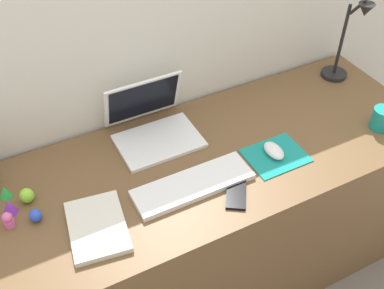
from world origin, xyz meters
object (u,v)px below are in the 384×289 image
(desk_lamp, at_px, (348,43))
(notebook_pad, at_px, (97,227))
(coffee_mug, at_px, (382,119))
(cell_phone, at_px, (236,194))
(toy_figurine_green, at_px, (5,192))
(keyboard, at_px, (193,185))
(toy_figurine_lime, at_px, (27,196))
(toy_figurine_purple, at_px, (9,207))
(toy_figurine_blue, at_px, (36,216))
(laptop, at_px, (152,122))
(toy_figurine_pink, at_px, (8,220))
(mouse, at_px, (274,151))

(desk_lamp, bearing_deg, notebook_pad, -166.48)
(desk_lamp, bearing_deg, coffee_mug, -103.35)
(cell_phone, bearing_deg, toy_figurine_green, -173.91)
(keyboard, relative_size, toy_figurine_lime, 7.93)
(toy_figurine_purple, distance_m, toy_figurine_blue, 0.10)
(toy_figurine_green, bearing_deg, laptop, 7.15)
(desk_lamp, distance_m, toy_figurine_green, 1.42)
(laptop, distance_m, toy_figurine_pink, 0.60)
(toy_figurine_pink, xyz_separation_m, toy_figurine_lime, (0.07, 0.08, -0.00))
(notebook_pad, xyz_separation_m, coffee_mug, (1.11, -0.03, 0.03))
(notebook_pad, height_order, toy_figurine_blue, toy_figurine_blue)
(toy_figurine_green, bearing_deg, cell_phone, -27.01)
(laptop, bearing_deg, desk_lamp, -3.07)
(desk_lamp, bearing_deg, laptop, 176.93)
(cell_phone, relative_size, toy_figurine_pink, 2.23)
(notebook_pad, relative_size, toy_figurine_pink, 4.19)
(toy_figurine_blue, distance_m, toy_figurine_green, 0.16)
(notebook_pad, relative_size, toy_figurine_green, 5.26)
(laptop, xyz_separation_m, desk_lamp, (0.86, -0.05, 0.12))
(toy_figurine_purple, bearing_deg, laptop, 14.57)
(keyboard, xyz_separation_m, coffee_mug, (0.77, -0.05, 0.03))
(toy_figurine_green, bearing_deg, toy_figurine_lime, -41.48)
(toy_figurine_lime, relative_size, toy_figurine_blue, 1.19)
(toy_figurine_blue, bearing_deg, coffee_mug, -6.78)
(keyboard, relative_size, notebook_pad, 1.71)
(notebook_pad, bearing_deg, coffee_mug, 6.69)
(mouse, height_order, toy_figurine_purple, toy_figurine_purple)
(mouse, height_order, notebook_pad, mouse)
(toy_figurine_blue, bearing_deg, laptop, 23.86)
(keyboard, distance_m, notebook_pad, 0.34)
(keyboard, relative_size, mouse, 4.27)
(laptop, distance_m, desk_lamp, 0.87)
(laptop, xyz_separation_m, notebook_pad, (-0.33, -0.33, -0.04))
(cell_phone, height_order, toy_figurine_lime, toy_figurine_lime)
(coffee_mug, distance_m, toy_figurine_green, 1.37)
(notebook_pad, relative_size, toy_figurine_lime, 4.64)
(coffee_mug, bearing_deg, desk_lamp, 76.65)
(toy_figurine_purple, bearing_deg, toy_figurine_green, 89.22)
(notebook_pad, bearing_deg, toy_figurine_pink, 158.87)
(mouse, relative_size, desk_lamp, 0.25)
(mouse, xyz_separation_m, toy_figurine_pink, (-0.90, 0.11, 0.01))
(laptop, distance_m, cell_phone, 0.43)
(laptop, height_order, keyboard, laptop)
(desk_lamp, bearing_deg, toy_figurine_purple, -176.04)
(mouse, bearing_deg, cell_phone, -154.77)
(notebook_pad, bearing_deg, cell_phone, -1.55)
(cell_phone, distance_m, toy_figurine_blue, 0.64)
(toy_figurine_green, bearing_deg, toy_figurine_purple, -90.78)
(keyboard, relative_size, toy_figurine_green, 8.98)
(laptop, distance_m, keyboard, 0.31)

